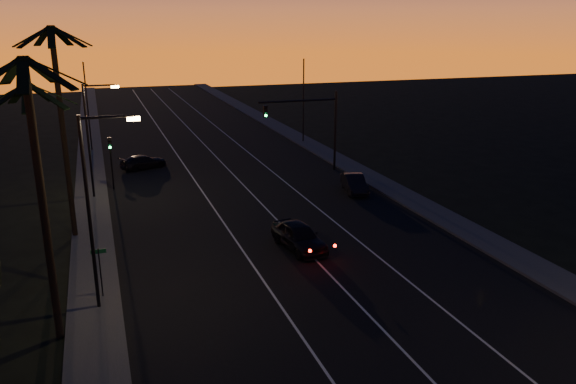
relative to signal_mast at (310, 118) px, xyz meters
name	(u,v)px	position (x,y,z in m)	size (l,w,h in m)	color
road	(265,216)	(-7.14, -9.99, -4.78)	(20.00, 170.00, 0.01)	black
sidewalk_left	(93,234)	(-18.34, -9.99, -4.70)	(2.40, 170.00, 0.16)	#31312F
sidewalk_right	(409,199)	(4.06, -9.99, -4.70)	(2.40, 170.00, 0.16)	#31312F
lane_stripe_left	(222,220)	(-10.14, -9.99, -4.76)	(0.12, 160.00, 0.01)	silver
lane_stripe_mid	(272,215)	(-6.64, -9.99, -4.76)	(0.12, 160.00, 0.01)	silver
lane_stripe_right	(319,209)	(-3.14, -9.99, -4.76)	(0.12, 160.00, 0.01)	silver
palm_near	(39,175)	(-19.74, -21.99, 2.29)	(4.25, 4.16, 11.53)	black
palm_mid	(37,162)	(-20.34, -15.99, 1.47)	(4.25, 4.16, 10.03)	black
palm_far	(61,114)	(-19.34, -9.99, 2.83)	(4.25, 4.16, 12.53)	black
streetlight_left_near	(95,199)	(-17.84, -19.99, 0.54)	(2.55, 0.26, 9.00)	black
streetlight_left_far	(92,132)	(-17.82, -1.99, 0.28)	(2.55, 0.26, 8.50)	black
street_sign	(100,267)	(-17.94, -18.99, -3.13)	(0.70, 0.06, 2.60)	black
signal_mast	(310,118)	(0.00, 0.00, 0.00)	(7.10, 0.41, 7.00)	black
signal_post	(111,154)	(-16.64, -0.01, -1.89)	(0.28, 0.37, 4.20)	black
far_pole_left	(88,107)	(-18.14, 15.01, -0.28)	(0.14, 0.14, 9.00)	black
far_pole_right	(303,101)	(3.86, 12.01, -0.28)	(0.14, 0.14, 9.00)	black
lead_car	(299,236)	(-6.95, -16.21, -4.00)	(2.45, 5.26, 1.55)	black
right_car	(354,183)	(1.06, -6.83, -4.10)	(2.29, 4.30, 1.35)	black
cross_car	(144,162)	(-13.76, 6.00, -4.16)	(4.55, 3.14, 1.22)	black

